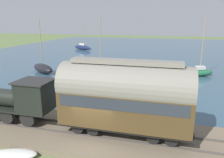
{
  "coord_description": "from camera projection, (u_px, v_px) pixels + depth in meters",
  "views": [
    {
      "loc": [
        -11.09,
        -4.09,
        7.39
      ],
      "look_at": [
        7.99,
        0.95,
        2.07
      ],
      "focal_mm": 35.0,
      "sensor_mm": 36.0,
      "label": 1
    }
  ],
  "objects": [
    {
      "name": "ground_plane",
      "position": [
        94.0,
        146.0,
        13.28
      ],
      "size": [
        200.0,
        200.0,
        0.0
      ],
      "primitive_type": "plane",
      "color": "#607542"
    },
    {
      "name": "harbor_water",
      "position": [
        152.0,
        51.0,
        54.45
      ],
      "size": [
        80.0,
        80.0,
        0.01
      ],
      "color": "#38566B",
      "rests_on": "ground"
    },
    {
      "name": "rail_embankment",
      "position": [
        99.0,
        135.0,
        14.23
      ],
      "size": [
        5.46,
        56.0,
        0.48
      ],
      "color": "#756651",
      "rests_on": "ground"
    },
    {
      "name": "steam_locomotive",
      "position": [
        17.0,
        98.0,
        15.18
      ],
      "size": [
        2.02,
        6.53,
        3.38
      ],
      "color": "black",
      "rests_on": "rail_embankment"
    },
    {
      "name": "passenger_coach",
      "position": [
        125.0,
        95.0,
        13.08
      ],
      "size": [
        2.61,
        8.14,
        4.72
      ],
      "color": "black",
      "rests_on": "rail_embankment"
    },
    {
      "name": "sailboat_black",
      "position": [
        43.0,
        68.0,
        31.55
      ],
      "size": [
        4.02,
        5.0,
        7.56
      ],
      "rotation": [
        0.0,
        0.0,
        -0.57
      ],
      "color": "black",
      "rests_on": "harbor_water"
    },
    {
      "name": "sailboat_navy",
      "position": [
        83.0,
        47.0,
        56.35
      ],
      "size": [
        3.98,
        6.11,
        6.4
      ],
      "rotation": [
        0.0,
        0.0,
        -0.5
      ],
      "color": "#192347",
      "rests_on": "harbor_water"
    },
    {
      "name": "sailboat_green",
      "position": [
        200.0,
        72.0,
        29.72
      ],
      "size": [
        2.83,
        3.98,
        8.02
      ],
      "rotation": [
        0.0,
        0.0,
        0.46
      ],
      "color": "#236B42",
      "rests_on": "harbor_water"
    },
    {
      "name": "sailboat_red",
      "position": [
        101.0,
        73.0,
        28.58
      ],
      "size": [
        1.69,
        3.62,
        7.85
      ],
      "rotation": [
        0.0,
        0.0,
        0.09
      ],
      "color": "#B72D23",
      "rests_on": "harbor_water"
    },
    {
      "name": "rowboat_far_out",
      "position": [
        51.0,
        81.0,
        26.37
      ],
      "size": [
        2.17,
        1.88,
        0.5
      ],
      "rotation": [
        0.0,
        0.0,
        -1.01
      ],
      "color": "#B7B2A3",
      "rests_on": "harbor_water"
    },
    {
      "name": "beached_dinghy",
      "position": [
        11.0,
        155.0,
        12.01
      ],
      "size": [
        1.88,
        3.0,
        0.44
      ],
      "color": "silver",
      "rests_on": "ground"
    }
  ]
}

